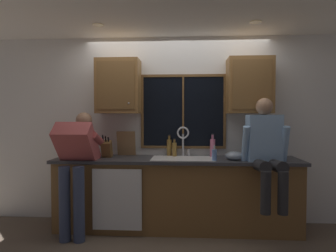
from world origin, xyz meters
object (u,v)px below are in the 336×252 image
Objects in this scene: knife_block at (107,149)px; bottle_tall_clear at (213,147)px; soap_dispenser at (214,155)px; bottle_amber_small at (169,147)px; bottle_green_glass at (174,149)px; mixing_bowl at (234,156)px; person_sitting_on_counter at (266,147)px; cutting_board at (126,143)px; person_standing at (77,159)px.

knife_block is 1.05× the size of bottle_tall_clear.
bottle_amber_small is at bearing 145.65° from soap_dispenser.
bottle_amber_small is (-0.07, 0.06, 0.02)m from bottle_green_glass.
knife_block is at bearing 172.80° from soap_dispenser.
bottle_green_glass is at bearing 160.04° from mixing_bowl.
knife_block is at bearing 171.84° from person_sitting_on_counter.
person_sitting_on_counter is at bearing -15.40° from cutting_board.
bottle_amber_small is (-0.83, 0.33, 0.07)m from mixing_bowl.
bottle_amber_small is (-0.58, 0.39, 0.05)m from soap_dispenser.
bottle_amber_small reaches higher than mixing_bowl.
cutting_board is at bearing 162.13° from soap_dispenser.
mixing_bowl is 1.16× the size of soap_dispenser.
bottle_green_glass reaches higher than mixing_bowl.
person_sitting_on_counter reaches higher than cutting_board.
cutting_board reaches higher than mixing_bowl.
cutting_board is (0.22, 0.20, 0.06)m from knife_block.
person_standing is 1.93m from mixing_bowl.
bottle_green_glass reaches higher than soap_dispenser.
soap_dispenser is 0.70m from bottle_amber_small.
cutting_board is at bearing 164.60° from person_sitting_on_counter.
person_sitting_on_counter reaches higher than bottle_tall_clear.
person_standing is 1.20× the size of person_sitting_on_counter.
cutting_board is at bearing 42.91° from knife_block.
person_standing is 1.75m from bottle_tall_clear.
cutting_board is 1.46m from mixing_bowl.
knife_block reaches higher than soap_dispenser.
soap_dispenser is 0.62× the size of bottle_tall_clear.
mixing_bowl is (1.92, 0.19, 0.03)m from person_standing.
person_sitting_on_counter is 6.61× the size of soap_dispenser.
bottle_green_glass is at bearing 10.40° from knife_block.
cutting_board is (0.51, 0.51, 0.14)m from person_standing.
person_standing is 2.27m from person_sitting_on_counter.
knife_block is 1.12× the size of bottle_amber_small.
bottle_amber_small is at bearing 156.75° from person_sitting_on_counter.
cutting_board reaches higher than bottle_tall_clear.
bottle_tall_clear is (0.01, 0.33, 0.05)m from soap_dispenser.
knife_block is 0.94× the size of cutting_board.
soap_dispenser is (1.38, -0.18, -0.04)m from knife_block.
person_standing is 1.68m from soap_dispenser.
mixing_bowl is 0.77× the size of bottle_amber_small.
knife_block is 0.84m from bottle_amber_small.
bottle_tall_clear is (1.68, 0.46, 0.10)m from person_standing.
bottle_amber_small is at bearing 25.46° from person_standing.
person_standing reaches higher than soap_dispenser.
bottle_green_glass is (1.17, 0.47, 0.07)m from person_standing.
person_sitting_on_counter is 4.11× the size of bottle_tall_clear.
soap_dispenser is 0.33m from bottle_tall_clear.
knife_block is at bearing -137.09° from cutting_board.
knife_block is at bearing 46.40° from person_standing.
mixing_bowl is at bearing 153.31° from person_sitting_on_counter.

